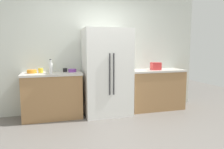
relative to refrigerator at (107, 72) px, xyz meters
The scene contains 11 objects.
ground_plane 1.54m from the refrigerator, 100.54° to the right, with size 10.00×10.00×0.00m, color slate.
kitchen_back_panel 0.67m from the refrigerator, 118.82° to the left, with size 5.00×0.10×2.72m, color silver.
counter_left 1.19m from the refrigerator, behind, with size 1.16×0.60×0.91m.
counter_right 1.25m from the refrigerator, ahead, with size 1.28×0.60×0.91m.
refrigerator is the anchor object (origin of this frame).
toaster 1.14m from the refrigerator, ahead, with size 0.21×0.15×0.17m, color red.
bottle_a 1.13m from the refrigerator, behind, with size 0.07×0.07×0.28m.
cup_a 0.86m from the refrigerator, 167.91° to the left, with size 0.09×0.09×0.08m, color black.
cup_b 1.33m from the refrigerator, behind, with size 0.09×0.09×0.09m, color yellow.
bowl_a 0.72m from the refrigerator, 169.43° to the left, with size 0.16×0.16×0.06m, color purple.
bowl_b 1.49m from the refrigerator, behind, with size 0.18×0.18×0.07m, color orange.
Camera 1 is at (-0.91, -3.03, 1.40)m, focal length 34.17 mm.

